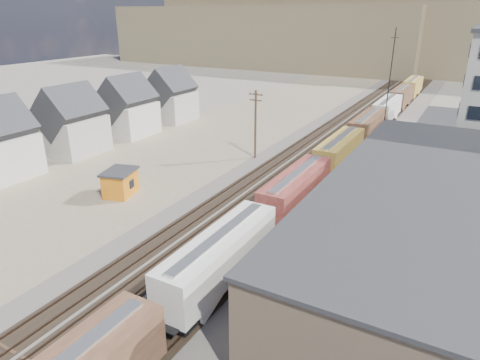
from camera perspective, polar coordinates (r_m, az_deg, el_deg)
The scene contains 10 objects.
ballast_bed at distance 67.38m, azimuth 11.63°, elevation 3.66°, with size 18.00×200.00×0.06m, color #4C4742.
dirt_yard at distance 67.60m, azimuth -7.48°, elevation 3.97°, with size 24.00×180.00×0.03m, color #736A4F.
rail_tracks at distance 67.51m, azimuth 11.19°, elevation 3.80°, with size 11.40×200.00×0.24m.
freight_train at distance 66.04m, azimuth 15.06°, elevation 5.50°, with size 3.00×119.74×4.46m.
warehouse at distance 40.23m, azimuth 21.01°, elevation -4.36°, with size 12.40×40.40×7.25m.
utility_pole_north at distance 61.88m, azimuth 2.08°, elevation 7.58°, with size 2.20×0.32×10.00m.
radio_mast at distance 73.43m, azimuth 19.23°, elevation 11.70°, with size 1.20×0.16×18.00m.
townhouse_row at distance 66.19m, azimuth -25.47°, elevation 5.55°, with size 8.15×68.16×10.47m.
hills_north at distance 180.42m, azimuth 24.57°, elevation 17.82°, with size 265.00×80.00×32.00m.
maintenance_shed at distance 52.05m, azimuth -15.68°, elevation -0.31°, with size 4.26×4.91×3.07m.
Camera 1 is at (18.93, -11.41, 20.29)m, focal length 32.00 mm.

